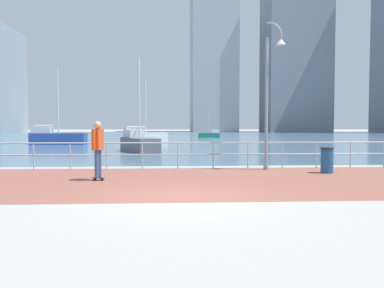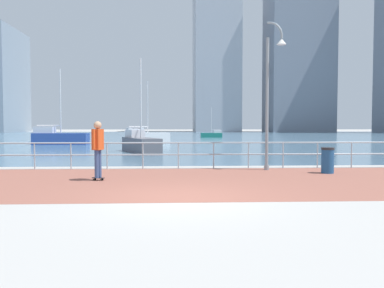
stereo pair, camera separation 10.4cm
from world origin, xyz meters
The scene contains 13 objects.
ground centered at (0.00, 40.00, 0.00)m, with size 220.00×220.00×0.00m, color #ADAAA5.
brick_paving centered at (0.00, 2.83, 0.00)m, with size 28.00×6.92×0.01m, color #935647.
harbor_water centered at (0.00, 51.29, 0.00)m, with size 180.00×88.00×0.00m, color slate.
waterfront_railing centered at (0.00, 6.29, 0.73)m, with size 25.25×0.06×1.06m.
lamppost centered at (3.52, 5.60, 3.12)m, with size 0.73×0.57×5.64m.
skateboarder centered at (-2.55, 3.06, 1.12)m, with size 0.41×0.55×1.85m.
trash_bin centered at (5.32, 4.53, 0.47)m, with size 0.46×0.46×0.93m.
sailboat_white centered at (-2.97, 31.40, 0.59)m, with size 4.62×2.82×6.21m.
sailboat_gray centered at (-10.34, 26.30, 0.64)m, with size 4.81×1.62×6.69m.
sailboat_navy centered at (5.23, 45.82, 0.40)m, with size 2.99×0.96×4.19m.
sailboat_red centered at (-2.33, 16.25, 0.57)m, with size 2.87×4.43×5.98m.
tower_steel centered at (10.97, 95.10, 21.56)m, with size 11.36×16.13×44.79m.
tower_slate centered at (31.15, 89.59, 21.27)m, with size 15.31×12.45×44.21m.
Camera 2 is at (-0.20, -9.36, 1.73)m, focal length 37.10 mm.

